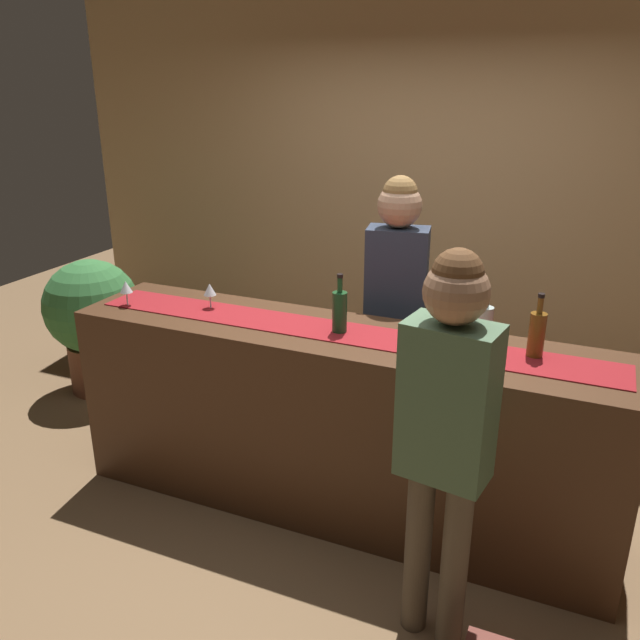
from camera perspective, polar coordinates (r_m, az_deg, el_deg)
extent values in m
plane|color=brown|center=(3.77, 1.45, -15.83)|extent=(10.00, 10.00, 0.00)
cube|color=tan|center=(4.91, 10.13, 11.05)|extent=(6.00, 0.12, 2.90)
cube|color=#472B19|center=(3.49, 1.53, -8.98)|extent=(2.85, 0.60, 1.03)
cube|color=maroon|center=(3.26, 1.62, -1.02)|extent=(2.71, 0.28, 0.01)
cylinder|color=brown|center=(3.10, 18.37, -1.28)|extent=(0.07, 0.07, 0.21)
cylinder|color=brown|center=(3.05, 18.67, 1.21)|extent=(0.03, 0.03, 0.08)
cylinder|color=black|center=(3.04, 18.76, 2.04)|extent=(0.03, 0.03, 0.02)
cylinder|color=#B2C6C1|center=(3.11, 14.12, -0.73)|extent=(0.07, 0.07, 0.21)
cylinder|color=#B2C6C1|center=(3.07, 14.35, 1.75)|extent=(0.03, 0.03, 0.08)
cylinder|color=black|center=(3.05, 14.43, 2.57)|extent=(0.03, 0.03, 0.02)
cylinder|color=#194723|center=(3.22, 1.71, 0.64)|extent=(0.07, 0.07, 0.21)
cylinder|color=#194723|center=(3.18, 1.73, 3.05)|extent=(0.03, 0.03, 0.08)
cylinder|color=black|center=(3.16, 1.74, 3.86)|extent=(0.03, 0.03, 0.02)
cylinder|color=silver|center=(3.79, -16.42, 1.23)|extent=(0.06, 0.06, 0.00)
cylinder|color=silver|center=(3.78, -16.48, 1.79)|extent=(0.01, 0.01, 0.08)
cone|color=silver|center=(3.76, -16.58, 2.80)|extent=(0.07, 0.07, 0.06)
cylinder|color=silver|center=(3.64, -9.50, 1.02)|extent=(0.06, 0.06, 0.00)
cylinder|color=silver|center=(3.63, -9.54, 1.61)|extent=(0.01, 0.01, 0.08)
cone|color=silver|center=(3.61, -9.60, 2.66)|extent=(0.07, 0.07, 0.06)
cylinder|color=#26262B|center=(3.98, 7.40, -6.98)|extent=(0.11, 0.11, 0.81)
cylinder|color=#26262B|center=(4.00, 5.10, -6.77)|extent=(0.11, 0.11, 0.81)
cube|color=#2D384C|center=(3.71, 6.68, 3.15)|extent=(0.37, 0.26, 0.64)
sphere|color=tan|center=(3.61, 6.97, 9.88)|extent=(0.24, 0.24, 0.24)
sphere|color=olive|center=(3.59, 7.01, 10.93)|extent=(0.19, 0.19, 0.19)
cylinder|color=brown|center=(2.90, 8.54, -19.19)|extent=(0.11, 0.11, 0.79)
cylinder|color=brown|center=(2.85, 11.66, -20.13)|extent=(0.11, 0.11, 0.79)
cube|color=#4C6B4C|center=(2.48, 11.09, -7.08)|extent=(0.37, 0.25, 0.62)
sphere|color=#9E7051|center=(2.32, 11.81, 2.39)|extent=(0.24, 0.24, 0.24)
sphere|color=brown|center=(2.30, 11.93, 3.93)|extent=(0.18, 0.18, 0.18)
cylinder|color=brown|center=(5.21, -18.70, -3.79)|extent=(0.42, 0.42, 0.37)
sphere|color=#387A3D|center=(5.04, -19.31, 1.15)|extent=(0.69, 0.69, 0.69)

